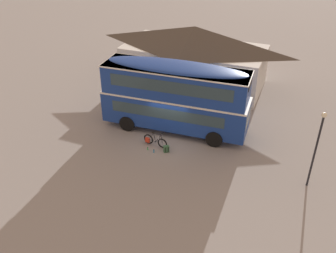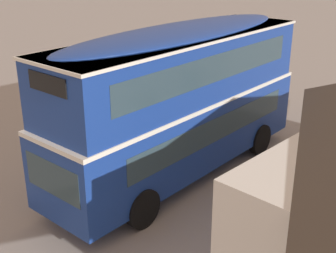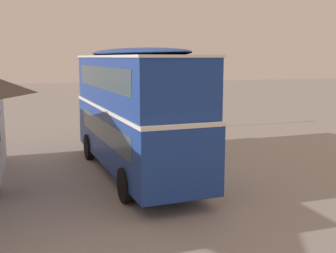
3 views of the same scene
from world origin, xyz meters
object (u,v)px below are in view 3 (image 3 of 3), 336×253
double_decker_bus (134,106)px  backpack_on_ground (196,159)px  water_bottle_green_metal (213,169)px  street_lamp (145,84)px  touring_bicycle (196,163)px  water_bottle_blue_sports (211,166)px

double_decker_bus → backpack_on_ground: 3.67m
double_decker_bus → water_bottle_green_metal: size_ratio=45.14×
backpack_on_ground → water_bottle_green_metal: size_ratio=2.24×
water_bottle_green_metal → street_lamp: size_ratio=0.05×
touring_bicycle → water_bottle_blue_sports: (0.30, -0.74, -0.25)m
double_decker_bus → touring_bicycle: (-0.45, -2.38, -2.27)m
street_lamp → double_decker_bus: bearing=163.8°
water_bottle_green_metal → backpack_on_ground: bearing=13.3°
backpack_on_ground → water_bottle_green_metal: bearing=-166.7°
touring_bicycle → street_lamp: size_ratio=0.37×
water_bottle_blue_sports → water_bottle_green_metal: size_ratio=1.13×
touring_bicycle → backpack_on_ground: (0.99, -0.35, -0.12)m
backpack_on_ground → street_lamp: 8.86m
double_decker_bus → street_lamp: (9.00, -2.62, 0.22)m
water_bottle_green_metal → street_lamp: 10.03m
touring_bicycle → water_bottle_blue_sports: size_ratio=6.83×
touring_bicycle → backpack_on_ground: touring_bicycle is taller
touring_bicycle → street_lamp: 9.78m
street_lamp → backpack_on_ground: bearing=-179.2°
street_lamp → water_bottle_green_metal: bearing=-177.7°
touring_bicycle → water_bottle_green_metal: (-0.18, -0.63, -0.27)m
water_bottle_blue_sports → water_bottle_green_metal: water_bottle_blue_sports is taller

